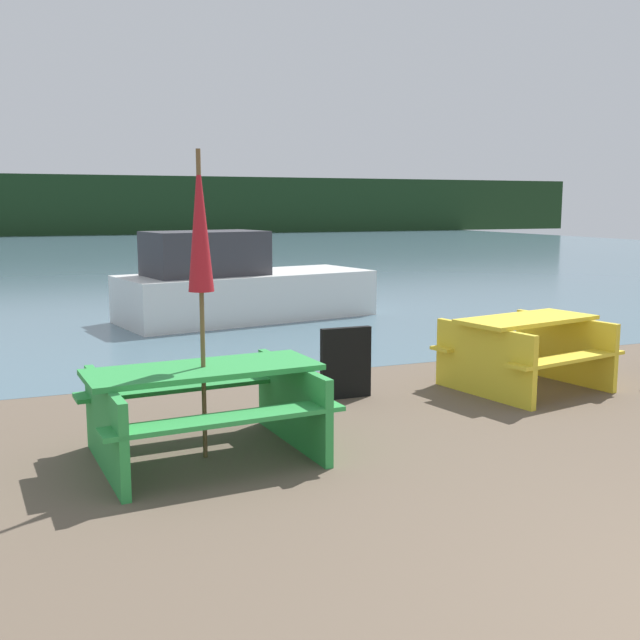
{
  "coord_description": "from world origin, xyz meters",
  "views": [
    {
      "loc": [
        -3.45,
        -1.77,
        2.01
      ],
      "look_at": [
        -0.64,
        5.21,
        0.85
      ],
      "focal_mm": 42.0,
      "sensor_mm": 36.0,
      "label": 1
    }
  ],
  "objects_px": {
    "picnic_table_yellow": "(526,347)",
    "umbrella_crimson": "(200,227)",
    "picnic_table_green": "(204,402)",
    "signboard": "(346,363)",
    "boat": "(238,287)"
  },
  "relations": [
    {
      "from": "picnic_table_yellow",
      "to": "umbrella_crimson",
      "type": "bearing_deg",
      "value": -166.3
    },
    {
      "from": "picnic_table_yellow",
      "to": "signboard",
      "type": "height_order",
      "value": "picnic_table_yellow"
    },
    {
      "from": "signboard",
      "to": "picnic_table_green",
      "type": "bearing_deg",
      "value": -144.45
    },
    {
      "from": "boat",
      "to": "signboard",
      "type": "distance_m",
      "value": 5.72
    },
    {
      "from": "picnic_table_green",
      "to": "picnic_table_yellow",
      "type": "xyz_separation_m",
      "value": [
        3.81,
        0.93,
        0.01
      ]
    },
    {
      "from": "picnic_table_green",
      "to": "signboard",
      "type": "distance_m",
      "value": 2.22
    },
    {
      "from": "picnic_table_green",
      "to": "signboard",
      "type": "xyz_separation_m",
      "value": [
        1.81,
        1.29,
        -0.08
      ]
    },
    {
      "from": "picnic_table_yellow",
      "to": "signboard",
      "type": "relative_size",
      "value": 2.42
    },
    {
      "from": "boat",
      "to": "picnic_table_green",
      "type": "bearing_deg",
      "value": -118.77
    },
    {
      "from": "picnic_table_green",
      "to": "umbrella_crimson",
      "type": "xyz_separation_m",
      "value": [
        -0.0,
        0.0,
        1.38
      ]
    },
    {
      "from": "picnic_table_yellow",
      "to": "umbrella_crimson",
      "type": "height_order",
      "value": "umbrella_crimson"
    },
    {
      "from": "picnic_table_yellow",
      "to": "umbrella_crimson",
      "type": "relative_size",
      "value": 0.75
    },
    {
      "from": "boat",
      "to": "umbrella_crimson",
      "type": "bearing_deg",
      "value": -118.77
    },
    {
      "from": "picnic_table_yellow",
      "to": "boat",
      "type": "xyz_separation_m",
      "value": [
        -1.55,
        6.06,
        0.11
      ]
    },
    {
      "from": "picnic_table_green",
      "to": "umbrella_crimson",
      "type": "relative_size",
      "value": 0.79
    }
  ]
}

